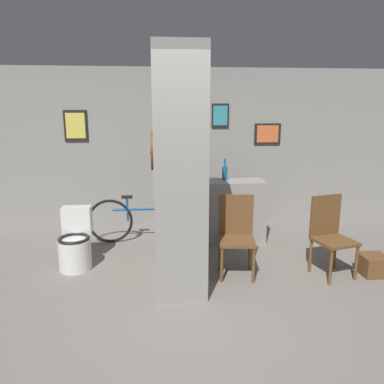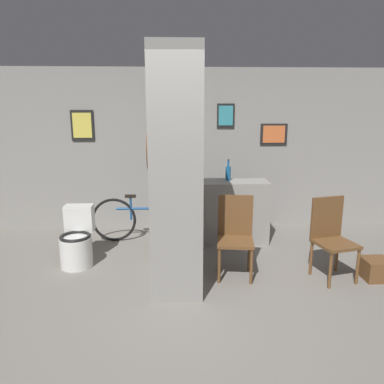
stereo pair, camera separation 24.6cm
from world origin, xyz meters
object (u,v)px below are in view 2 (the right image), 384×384
toilet (77,242)px  bottle_tall (228,172)px  bicycle (149,218)px  chair_by_doorway (331,235)px  chair_near_pillar (235,233)px

toilet → bottle_tall: bearing=21.9°
bicycle → bottle_tall: bottle_tall is taller
bottle_tall → chair_by_doorway: bearing=-51.5°
toilet → bottle_tall: size_ratio=2.31×
chair_by_doorway → bicycle: 2.61m
bottle_tall → toilet: bearing=-158.1°
chair_by_doorway → bicycle: bearing=135.1°
chair_near_pillar → bottle_tall: 1.31m
toilet → chair_near_pillar: chair_near_pillar is taller
bicycle → bottle_tall: 1.38m
chair_by_doorway → bicycle: (-2.24, 1.33, -0.17)m
toilet → chair_by_doorway: size_ratio=0.77×
toilet → chair_by_doorway: 3.15m
toilet → chair_near_pillar: bearing=-10.6°
toilet → chair_by_doorway: (3.10, -0.50, 0.22)m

